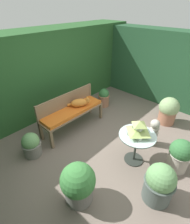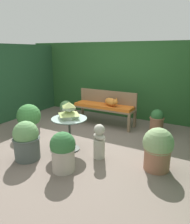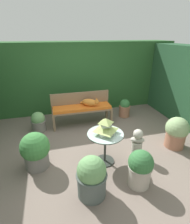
{
  "view_description": "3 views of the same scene",
  "coord_description": "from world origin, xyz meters",
  "px_view_note": "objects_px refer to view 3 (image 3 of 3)",
  "views": [
    {
      "loc": [
        -2.29,
        -1.64,
        2.71
      ],
      "look_at": [
        0.13,
        0.62,
        0.59
      ],
      "focal_mm": 28.0,
      "sensor_mm": 36.0,
      "label": 1
    },
    {
      "loc": [
        2.42,
        -3.75,
        1.89
      ],
      "look_at": [
        0.01,
        0.52,
        0.51
      ],
      "focal_mm": 35.0,
      "sensor_mm": 36.0,
      "label": 2
    },
    {
      "loc": [
        -0.88,
        -3.19,
        2.35
      ],
      "look_at": [
        0.12,
        0.54,
        0.61
      ],
      "focal_mm": 28.0,
      "sensor_mm": 36.0,
      "label": 3
    }
  ],
  "objects_px": {
    "garden_bust": "(137,144)",
    "potted_plant_table_near": "(176,132)",
    "potted_plant_path_edge": "(140,168)",
    "garden_bench": "(82,109)",
    "pagoda_birdhouse": "(106,127)",
    "cat": "(90,102)",
    "potted_plant_table_far": "(36,150)",
    "potted_plant_bench_left": "(38,122)",
    "patio_table": "(105,140)",
    "potted_plant_bench_right": "(92,177)",
    "potted_plant_patio_mid": "(125,108)"
  },
  "relations": [
    {
      "from": "potted_plant_table_far",
      "to": "potted_plant_path_edge",
      "type": "relative_size",
      "value": 1.08
    },
    {
      "from": "potted_plant_bench_left",
      "to": "potted_plant_table_near",
      "type": "distance_m",
      "value": 3.35
    },
    {
      "from": "patio_table",
      "to": "potted_plant_patio_mid",
      "type": "height_order",
      "value": "patio_table"
    },
    {
      "from": "garden_bust",
      "to": "potted_plant_table_near",
      "type": "height_order",
      "value": "potted_plant_table_near"
    },
    {
      "from": "patio_table",
      "to": "pagoda_birdhouse",
      "type": "bearing_deg",
      "value": 180.0
    },
    {
      "from": "patio_table",
      "to": "potted_plant_patio_mid",
      "type": "xyz_separation_m",
      "value": [
        1.23,
        1.85,
        -0.23
      ]
    },
    {
      "from": "pagoda_birdhouse",
      "to": "potted_plant_table_near",
      "type": "xyz_separation_m",
      "value": [
        1.68,
        0.09,
        -0.41
      ]
    },
    {
      "from": "patio_table",
      "to": "potted_plant_bench_left",
      "type": "height_order",
      "value": "patio_table"
    },
    {
      "from": "cat",
      "to": "potted_plant_bench_right",
      "type": "distance_m",
      "value": 2.43
    },
    {
      "from": "potted_plant_patio_mid",
      "to": "potted_plant_table_near",
      "type": "height_order",
      "value": "potted_plant_table_near"
    },
    {
      "from": "pagoda_birdhouse",
      "to": "potted_plant_table_far",
      "type": "xyz_separation_m",
      "value": [
        -1.3,
        0.21,
        -0.42
      ]
    },
    {
      "from": "patio_table",
      "to": "potted_plant_bench_right",
      "type": "bearing_deg",
      "value": -122.28
    },
    {
      "from": "garden_bench",
      "to": "potted_plant_bench_right",
      "type": "distance_m",
      "value": 2.4
    },
    {
      "from": "potted_plant_bench_left",
      "to": "potted_plant_bench_right",
      "type": "bearing_deg",
      "value": -69.68
    },
    {
      "from": "garden_bench",
      "to": "potted_plant_table_far",
      "type": "bearing_deg",
      "value": -128.53
    },
    {
      "from": "potted_plant_path_edge",
      "to": "garden_bust",
      "type": "bearing_deg",
      "value": 66.32
    },
    {
      "from": "garden_bench",
      "to": "cat",
      "type": "relative_size",
      "value": 3.5
    },
    {
      "from": "cat",
      "to": "potted_plant_patio_mid",
      "type": "relative_size",
      "value": 0.85
    },
    {
      "from": "pagoda_birdhouse",
      "to": "potted_plant_patio_mid",
      "type": "bearing_deg",
      "value": 56.45
    },
    {
      "from": "pagoda_birdhouse",
      "to": "potted_plant_path_edge",
      "type": "height_order",
      "value": "pagoda_birdhouse"
    },
    {
      "from": "potted_plant_table_far",
      "to": "potted_plant_bench_right",
      "type": "bearing_deg",
      "value": -46.52
    },
    {
      "from": "potted_plant_table_near",
      "to": "potted_plant_path_edge",
      "type": "bearing_deg",
      "value": -148.78
    },
    {
      "from": "pagoda_birdhouse",
      "to": "potted_plant_patio_mid",
      "type": "height_order",
      "value": "pagoda_birdhouse"
    },
    {
      "from": "cat",
      "to": "garden_bench",
      "type": "bearing_deg",
      "value": -155.48
    },
    {
      "from": "potted_plant_bench_right",
      "to": "potted_plant_table_near",
      "type": "bearing_deg",
      "value": 20.36
    },
    {
      "from": "patio_table",
      "to": "potted_plant_bench_right",
      "type": "distance_m",
      "value": 0.84
    },
    {
      "from": "cat",
      "to": "potted_plant_table_near",
      "type": "relative_size",
      "value": 0.65
    },
    {
      "from": "garden_bench",
      "to": "pagoda_birdhouse",
      "type": "xyz_separation_m",
      "value": [
        0.12,
        -1.68,
        0.32
      ]
    },
    {
      "from": "cat",
      "to": "potted_plant_table_far",
      "type": "relative_size",
      "value": 0.65
    },
    {
      "from": "garden_bust",
      "to": "potted_plant_table_near",
      "type": "bearing_deg",
      "value": 29.19
    },
    {
      "from": "patio_table",
      "to": "potted_plant_bench_left",
      "type": "distance_m",
      "value": 2.09
    },
    {
      "from": "garden_bust",
      "to": "potted_plant_bench_left",
      "type": "distance_m",
      "value": 2.56
    },
    {
      "from": "potted_plant_bench_left",
      "to": "patio_table",
      "type": "bearing_deg",
      "value": -51.23
    },
    {
      "from": "potted_plant_table_far",
      "to": "garden_bench",
      "type": "bearing_deg",
      "value": 51.47
    },
    {
      "from": "potted_plant_patio_mid",
      "to": "potted_plant_bench_left",
      "type": "relative_size",
      "value": 1.04
    },
    {
      "from": "garden_bust",
      "to": "cat",
      "type": "bearing_deg",
      "value": 131.2
    },
    {
      "from": "pagoda_birdhouse",
      "to": "garden_bust",
      "type": "distance_m",
      "value": 0.81
    },
    {
      "from": "garden_bench",
      "to": "patio_table",
      "type": "height_order",
      "value": "patio_table"
    },
    {
      "from": "patio_table",
      "to": "potted_plant_table_near",
      "type": "height_order",
      "value": "potted_plant_table_near"
    },
    {
      "from": "potted_plant_patio_mid",
      "to": "potted_plant_table_near",
      "type": "bearing_deg",
      "value": -75.6
    },
    {
      "from": "garden_bust",
      "to": "potted_plant_bench_left",
      "type": "bearing_deg",
      "value": 162.64
    },
    {
      "from": "cat",
      "to": "potted_plant_patio_mid",
      "type": "distance_m",
      "value": 1.2
    },
    {
      "from": "potted_plant_bench_left",
      "to": "potted_plant_patio_mid",
      "type": "bearing_deg",
      "value": 5.42
    },
    {
      "from": "potted_plant_table_near",
      "to": "potted_plant_path_edge",
      "type": "height_order",
      "value": "potted_plant_table_near"
    },
    {
      "from": "garden_bench",
      "to": "potted_plant_bench_left",
      "type": "xyz_separation_m",
      "value": [
        -1.17,
        -0.07,
        -0.21
      ]
    },
    {
      "from": "pagoda_birdhouse",
      "to": "garden_bust",
      "type": "height_order",
      "value": "pagoda_birdhouse"
    },
    {
      "from": "garden_bust",
      "to": "potted_plant_patio_mid",
      "type": "distance_m",
      "value": 1.96
    },
    {
      "from": "garden_bench",
      "to": "potted_plant_table_near",
      "type": "height_order",
      "value": "potted_plant_table_near"
    },
    {
      "from": "garden_bench",
      "to": "pagoda_birdhouse",
      "type": "bearing_deg",
      "value": -85.86
    },
    {
      "from": "potted_plant_patio_mid",
      "to": "potted_plant_table_near",
      "type": "xyz_separation_m",
      "value": [
        0.45,
        -1.76,
        0.09
      ]
    }
  ]
}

